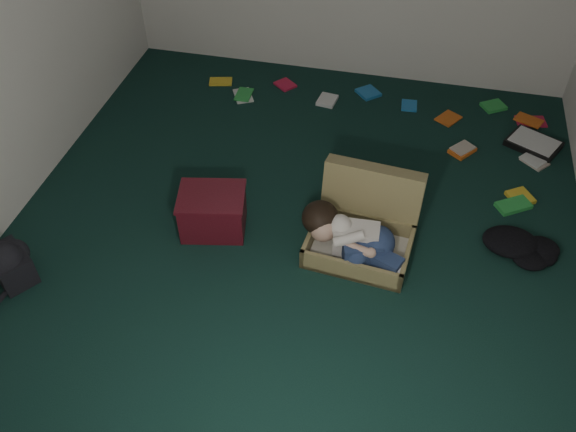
% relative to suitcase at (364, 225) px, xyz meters
% --- Properties ---
extents(floor, '(4.50, 4.50, 0.00)m').
position_rel_suitcase_xyz_m(floor, '(-0.48, -0.08, -0.15)').
color(floor, black).
rests_on(floor, ground).
extents(suitcase, '(0.74, 0.73, 0.50)m').
position_rel_suitcase_xyz_m(suitcase, '(0.00, 0.00, 0.00)').
color(suitcase, olive).
rests_on(suitcase, floor).
extents(person, '(0.73, 0.41, 0.31)m').
position_rel_suitcase_xyz_m(person, '(-0.06, -0.17, 0.04)').
color(person, silver).
rests_on(person, suitcase).
extents(maroon_bin, '(0.52, 0.44, 0.31)m').
position_rel_suitcase_xyz_m(maroon_bin, '(-1.04, -0.11, 0.01)').
color(maroon_bin, '#4A0F18').
rests_on(maroon_bin, floor).
extents(backpack, '(0.49, 0.47, 0.23)m').
position_rel_suitcase_xyz_m(backpack, '(-2.18, -0.84, -0.03)').
color(backpack, black).
rests_on(backpack, floor).
extents(clothing_pile, '(0.54, 0.49, 0.14)m').
position_rel_suitcase_xyz_m(clothing_pile, '(1.11, 0.05, -0.08)').
color(clothing_pile, black).
rests_on(clothing_pile, floor).
extents(paper_tray, '(0.49, 0.45, 0.06)m').
position_rel_suitcase_xyz_m(paper_tray, '(1.22, 1.37, -0.12)').
color(paper_tray, black).
rests_on(paper_tray, floor).
extents(book_scatter, '(3.01, 1.50, 0.02)m').
position_rel_suitcase_xyz_m(book_scatter, '(0.24, 1.46, -0.14)').
color(book_scatter, yellow).
rests_on(book_scatter, floor).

